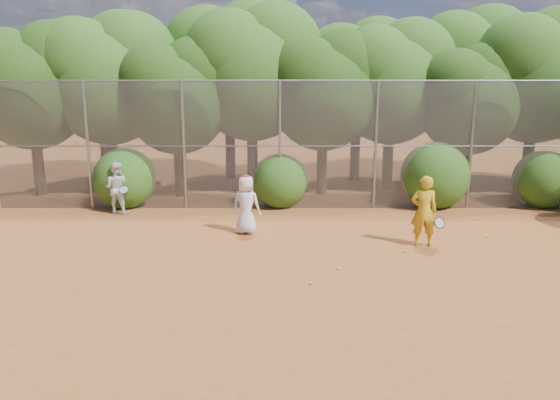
{
  "coord_description": "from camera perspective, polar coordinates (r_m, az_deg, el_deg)",
  "views": [
    {
      "loc": [
        -1.02,
        -10.95,
        4.31
      ],
      "look_at": [
        -1.0,
        2.5,
        1.1
      ],
      "focal_mm": 35.0,
      "sensor_mm": 36.0,
      "label": 1
    }
  ],
  "objects": [
    {
      "name": "ground",
      "position": [
        11.81,
        4.92,
        -8.03
      ],
      "size": [
        80.0,
        80.0,
        0.0
      ],
      "primitive_type": "plane",
      "color": "brown",
      "rests_on": "ground"
    },
    {
      "name": "bush_2",
      "position": [
        18.25,
        15.9,
        2.77
      ],
      "size": [
        2.2,
        2.2,
        2.2
      ],
      "primitive_type": "sphere",
      "color": "#244E13",
      "rests_on": "ground"
    },
    {
      "name": "bush_3",
      "position": [
        19.53,
        25.8,
        2.17
      ],
      "size": [
        1.9,
        1.9,
        1.9
      ],
      "primitive_type": "sphere",
      "color": "#244E13",
      "rests_on": "ground"
    },
    {
      "name": "tree_3",
      "position": [
        19.82,
        -2.82,
        13.65
      ],
      "size": [
        4.89,
        4.26,
        6.7
      ],
      "color": "black",
      "rests_on": "ground"
    },
    {
      "name": "tree_12",
      "position": [
        23.46,
        19.31,
        13.18
      ],
      "size": [
        5.02,
        4.37,
        6.88
      ],
      "color": "black",
      "rests_on": "ground"
    },
    {
      "name": "ball_1",
      "position": [
        12.22,
        6.18,
        -7.14
      ],
      "size": [
        0.07,
        0.07,
        0.07
      ],
      "primitive_type": "sphere",
      "color": "#BDD126",
      "rests_on": "ground"
    },
    {
      "name": "tree_4",
      "position": [
        19.26,
        4.7,
        11.73
      ],
      "size": [
        4.19,
        3.64,
        5.73
      ],
      "color": "black",
      "rests_on": "ground"
    },
    {
      "name": "player_yellow",
      "position": [
        14.01,
        14.8,
        -1.14
      ],
      "size": [
        0.85,
        0.55,
        1.8
      ],
      "rotation": [
        0.0,
        0.0,
        3.11
      ],
      "color": "gold",
      "rests_on": "ground"
    },
    {
      "name": "player_teen",
      "position": [
        14.65,
        -3.54,
        -0.46
      ],
      "size": [
        0.9,
        0.73,
        1.61
      ],
      "rotation": [
        0.0,
        0.0,
        2.81
      ],
      "color": "silver",
      "rests_on": "ground"
    },
    {
      "name": "tree_1",
      "position": [
        20.37,
        -17.4,
        12.41
      ],
      "size": [
        4.64,
        4.03,
        6.35
      ],
      "color": "black",
      "rests_on": "ground"
    },
    {
      "name": "ball_0",
      "position": [
        13.59,
        12.91,
        -5.27
      ],
      "size": [
        0.07,
        0.07,
        0.07
      ],
      "primitive_type": "sphere",
      "color": "#BDD126",
      "rests_on": "ground"
    },
    {
      "name": "ball_4",
      "position": [
        15.48,
        20.77,
        -3.52
      ],
      "size": [
        0.07,
        0.07,
        0.07
      ],
      "primitive_type": "sphere",
      "color": "#BDD126",
      "rests_on": "ground"
    },
    {
      "name": "bush_1",
      "position": [
        17.59,
        -0.02,
        2.24
      ],
      "size": [
        1.8,
        1.8,
        1.8
      ],
      "primitive_type": "sphere",
      "color": "#244E13",
      "rests_on": "ground"
    },
    {
      "name": "fence_back",
      "position": [
        17.13,
        2.95,
        5.83
      ],
      "size": [
        20.05,
        0.09,
        4.03
      ],
      "color": "gray",
      "rests_on": "ground"
    },
    {
      "name": "tree_0",
      "position": [
        20.78,
        -24.5,
        11.2
      ],
      "size": [
        4.38,
        3.81,
        6.0
      ],
      "color": "black",
      "rests_on": "ground"
    },
    {
      "name": "tree_5",
      "position": [
        20.41,
        11.72,
        12.41
      ],
      "size": [
        4.51,
        3.92,
        6.17
      ],
      "color": "black",
      "rests_on": "ground"
    },
    {
      "name": "tree_6",
      "position": [
        20.11,
        19.3,
        10.28
      ],
      "size": [
        3.86,
        3.36,
        5.29
      ],
      "color": "black",
      "rests_on": "ground"
    },
    {
      "name": "ball_3",
      "position": [
        11.37,
        3.26,
        -8.69
      ],
      "size": [
        0.07,
        0.07,
        0.07
      ],
      "primitive_type": "sphere",
      "color": "#BDD126",
      "rests_on": "ground"
    },
    {
      "name": "tree_2",
      "position": [
        19.11,
        -10.62,
        11.02
      ],
      "size": [
        3.99,
        3.47,
        5.47
      ],
      "color": "black",
      "rests_on": "ground"
    },
    {
      "name": "player_white",
      "position": [
        17.45,
        -16.7,
        1.24
      ],
      "size": [
        0.88,
        0.77,
        1.6
      ],
      "rotation": [
        0.0,
        0.0,
        3.0
      ],
      "color": "silver",
      "rests_on": "ground"
    },
    {
      "name": "tree_11",
      "position": [
        21.81,
        8.24,
        12.9
      ],
      "size": [
        4.64,
        4.03,
        6.35
      ],
      "color": "black",
      "rests_on": "ground"
    },
    {
      "name": "tree_7",
      "position": [
        21.6,
        25.38,
        12.08
      ],
      "size": [
        4.77,
        4.14,
        6.53
      ],
      "color": "black",
      "rests_on": "ground"
    },
    {
      "name": "tree_10",
      "position": [
        22.08,
        -5.22,
        14.19
      ],
      "size": [
        5.15,
        4.48,
        7.06
      ],
      "color": "black",
      "rests_on": "ground"
    },
    {
      "name": "tree_9",
      "position": [
        22.87,
        -18.16,
        12.84
      ],
      "size": [
        4.83,
        4.2,
        6.62
      ],
      "color": "black",
      "rests_on": "ground"
    },
    {
      "name": "bush_0",
      "position": [
        18.26,
        -15.93,
        2.46
      ],
      "size": [
        2.0,
        2.0,
        2.0
      ],
      "primitive_type": "sphere",
      "color": "#244E13",
      "rests_on": "ground"
    }
  ]
}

